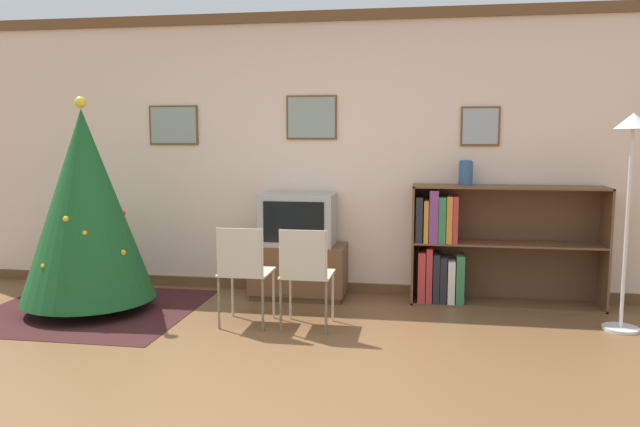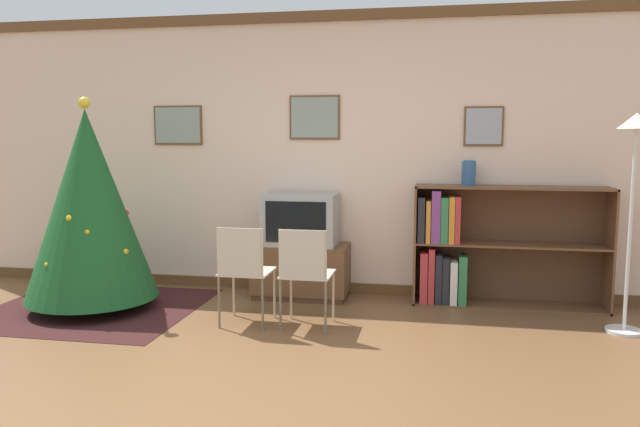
{
  "view_description": "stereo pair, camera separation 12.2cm",
  "coord_description": "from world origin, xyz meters",
  "px_view_note": "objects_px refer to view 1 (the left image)",
  "views": [
    {
      "loc": [
        1.03,
        -3.41,
        1.54
      ],
      "look_at": [
        0.23,
        1.4,
        0.93
      ],
      "focal_mm": 35.0,
      "sensor_mm": 36.0,
      "label": 1
    },
    {
      "loc": [
        1.15,
        -3.39,
        1.54
      ],
      "look_at": [
        0.23,
        1.4,
        0.93
      ],
      "focal_mm": 35.0,
      "sensor_mm": 36.0,
      "label": 2
    }
  ],
  "objects_px": {
    "folding_chair_left": "(243,269)",
    "vase": "(466,172)",
    "television": "(298,219)",
    "standing_lamp": "(631,165)",
    "tv_console": "(298,271)",
    "christmas_tree": "(85,206)",
    "bookshelf": "(470,248)",
    "folding_chair_right": "(305,272)"
  },
  "relations": [
    {
      "from": "folding_chair_left",
      "to": "vase",
      "type": "xyz_separation_m",
      "value": [
        1.79,
        1.08,
        0.73
      ]
    },
    {
      "from": "television",
      "to": "folding_chair_left",
      "type": "bearing_deg",
      "value": -104.55
    },
    {
      "from": "standing_lamp",
      "to": "tv_console",
      "type": "bearing_deg",
      "value": 168.12
    },
    {
      "from": "christmas_tree",
      "to": "vase",
      "type": "bearing_deg",
      "value": 14.6
    },
    {
      "from": "folding_chair_left",
      "to": "christmas_tree",
      "type": "bearing_deg",
      "value": 171.09
    },
    {
      "from": "tv_console",
      "to": "standing_lamp",
      "type": "distance_m",
      "value": 2.98
    },
    {
      "from": "vase",
      "to": "christmas_tree",
      "type": "bearing_deg",
      "value": -165.4
    },
    {
      "from": "christmas_tree",
      "to": "bookshelf",
      "type": "distance_m",
      "value": 3.44
    },
    {
      "from": "tv_console",
      "to": "folding_chair_right",
      "type": "distance_m",
      "value": 1.03
    },
    {
      "from": "bookshelf",
      "to": "standing_lamp",
      "type": "height_order",
      "value": "standing_lamp"
    },
    {
      "from": "television",
      "to": "folding_chair_left",
      "type": "height_order",
      "value": "television"
    },
    {
      "from": "christmas_tree",
      "to": "tv_console",
      "type": "xyz_separation_m",
      "value": [
        1.73,
        0.74,
        -0.67
      ]
    },
    {
      "from": "television",
      "to": "standing_lamp",
      "type": "xyz_separation_m",
      "value": [
        2.73,
        -0.57,
        0.56
      ]
    },
    {
      "from": "christmas_tree",
      "to": "television",
      "type": "distance_m",
      "value": 1.89
    },
    {
      "from": "tv_console",
      "to": "bookshelf",
      "type": "distance_m",
      "value": 1.61
    },
    {
      "from": "television",
      "to": "folding_chair_left",
      "type": "xyz_separation_m",
      "value": [
        -0.25,
        -0.97,
        -0.28
      ]
    },
    {
      "from": "christmas_tree",
      "to": "bookshelf",
      "type": "relative_size",
      "value": 1.09
    },
    {
      "from": "folding_chair_right",
      "to": "standing_lamp",
      "type": "distance_m",
      "value": 2.65
    },
    {
      "from": "christmas_tree",
      "to": "vase",
      "type": "xyz_separation_m",
      "value": [
        3.27,
        0.85,
        0.27
      ]
    },
    {
      "from": "bookshelf",
      "to": "tv_console",
      "type": "bearing_deg",
      "value": -177.89
    },
    {
      "from": "christmas_tree",
      "to": "folding_chair_left",
      "type": "bearing_deg",
      "value": -8.91
    },
    {
      "from": "tv_console",
      "to": "standing_lamp",
      "type": "bearing_deg",
      "value": -11.88
    },
    {
      "from": "folding_chair_right",
      "to": "vase",
      "type": "xyz_separation_m",
      "value": [
        1.28,
        1.08,
        0.73
      ]
    },
    {
      "from": "christmas_tree",
      "to": "folding_chair_left",
      "type": "xyz_separation_m",
      "value": [
        1.48,
        -0.23,
        -0.46
      ]
    },
    {
      "from": "tv_console",
      "to": "vase",
      "type": "height_order",
      "value": "vase"
    },
    {
      "from": "folding_chair_right",
      "to": "vase",
      "type": "relative_size",
      "value": 3.6
    },
    {
      "from": "christmas_tree",
      "to": "standing_lamp",
      "type": "bearing_deg",
      "value": 2.19
    },
    {
      "from": "folding_chair_right",
      "to": "standing_lamp",
      "type": "height_order",
      "value": "standing_lamp"
    },
    {
      "from": "tv_console",
      "to": "folding_chair_left",
      "type": "bearing_deg",
      "value": -104.51
    },
    {
      "from": "tv_console",
      "to": "folding_chair_right",
      "type": "xyz_separation_m",
      "value": [
        0.25,
        -0.98,
        0.21
      ]
    },
    {
      "from": "folding_chair_right",
      "to": "vase",
      "type": "distance_m",
      "value": 1.83
    },
    {
      "from": "folding_chair_right",
      "to": "television",
      "type": "bearing_deg",
      "value": 104.55
    },
    {
      "from": "tv_console",
      "to": "standing_lamp",
      "type": "relative_size",
      "value": 0.53
    },
    {
      "from": "folding_chair_left",
      "to": "bookshelf",
      "type": "relative_size",
      "value": 0.48
    },
    {
      "from": "christmas_tree",
      "to": "folding_chair_left",
      "type": "relative_size",
      "value": 2.27
    },
    {
      "from": "tv_console",
      "to": "folding_chair_right",
      "type": "bearing_deg",
      "value": -75.49
    },
    {
      "from": "folding_chair_left",
      "to": "tv_console",
      "type": "bearing_deg",
      "value": 75.49
    },
    {
      "from": "folding_chair_left",
      "to": "standing_lamp",
      "type": "height_order",
      "value": "standing_lamp"
    },
    {
      "from": "standing_lamp",
      "to": "folding_chair_left",
      "type": "bearing_deg",
      "value": -172.31
    },
    {
      "from": "folding_chair_left",
      "to": "bookshelf",
      "type": "xyz_separation_m",
      "value": [
        1.84,
        1.04,
        0.04
      ]
    },
    {
      "from": "christmas_tree",
      "to": "tv_console",
      "type": "distance_m",
      "value": 2.0
    },
    {
      "from": "folding_chair_right",
      "to": "folding_chair_left",
      "type": "bearing_deg",
      "value": 180.0
    }
  ]
}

